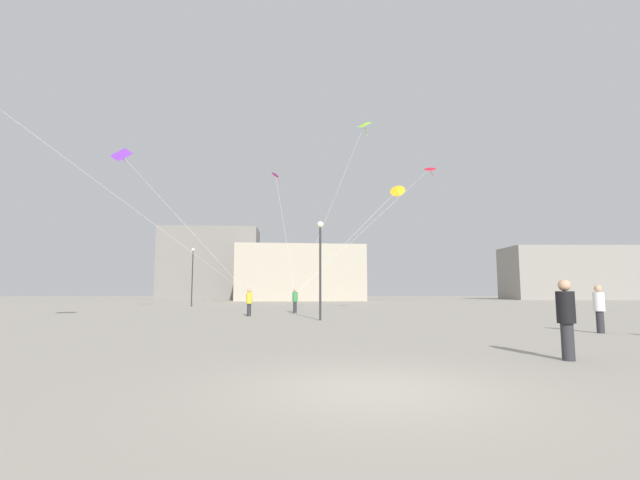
{
  "coord_description": "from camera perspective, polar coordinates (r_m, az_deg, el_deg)",
  "views": [
    {
      "loc": [
        -1.21,
        -7.15,
        1.51
      ],
      "look_at": [
        0.0,
        16.28,
        4.22
      ],
      "focal_mm": 25.16,
      "sensor_mm": 36.0,
      "label": 1
    }
  ],
  "objects": [
    {
      "name": "person_in_white",
      "position": [
        19.62,
        31.96,
        -7.21
      ],
      "size": [
        0.38,
        0.38,
        1.76
      ],
      "rotation": [
        0.0,
        0.0,
        2.71
      ],
      "color": "#2D2D33",
      "rests_on": "ground_plane"
    },
    {
      "name": "ground_plane",
      "position": [
        7.41,
        6.86,
        -18.34
      ],
      "size": [
        300.0,
        300.0,
        0.0
      ],
      "primitive_type": "plane",
      "color": "#9E9689"
    },
    {
      "name": "person_in_yellow",
      "position": [
        28.34,
        -9.0,
        -7.66
      ],
      "size": [
        0.37,
        0.37,
        1.71
      ],
      "rotation": [
        0.0,
        0.0,
        4.58
      ],
      "color": "#2D2D33",
      "rests_on": "ground_plane"
    },
    {
      "name": "lamppost_east",
      "position": [
        48.32,
        -15.9,
        -3.46
      ],
      "size": [
        0.36,
        0.36,
        6.03
      ],
      "color": "#2D2D30",
      "rests_on": "ground_plane"
    },
    {
      "name": "kite_amber_diamond",
      "position": [
        37.01,
        9.75,
        6.18
      ],
      "size": [
        8.96,
        3.31,
        8.95
      ],
      "color": "yellow"
    },
    {
      "name": "kite_violet_delta",
      "position": [
        40.66,
        -23.75,
        9.66
      ],
      "size": [
        12.46,
        8.97,
        11.94
      ],
      "color": "purple"
    },
    {
      "name": "person_in_green",
      "position": [
        32.53,
        -3.2,
        -7.55
      ],
      "size": [
        0.38,
        0.38,
        1.75
      ],
      "rotation": [
        0.0,
        0.0,
        5.81
      ],
      "color": "#2D2D33",
      "rests_on": "ground_plane"
    },
    {
      "name": "person_in_black",
      "position": [
        11.53,
        28.82,
        -8.43
      ],
      "size": [
        0.39,
        0.39,
        1.79
      ],
      "rotation": [
        0.0,
        0.0,
        2.24
      ],
      "color": "#2D2D33",
      "rests_on": "ground_plane"
    },
    {
      "name": "building_centre_hall",
      "position": [
        80.19,
        -2.81,
        -4.35
      ],
      "size": [
        22.29,
        18.59,
        9.25
      ],
      "color": "#B2A893",
      "rests_on": "ground_plane"
    },
    {
      "name": "kite_magenta_diamond",
      "position": [
        44.52,
        -5.62,
        7.95
      ],
      "size": [
        2.5,
        11.3,
        11.97
      ],
      "color": "#D12899"
    },
    {
      "name": "building_left_hall",
      "position": [
        94.72,
        -13.8,
        -2.95
      ],
      "size": [
        19.45,
        9.92,
        14.42
      ],
      "color": "gray",
      "rests_on": "ground_plane"
    },
    {
      "name": "building_right_hall",
      "position": [
        100.85,
        29.63,
        -3.7
      ],
      "size": [
        26.63,
        11.24,
        10.16
      ],
      "color": "gray",
      "rests_on": "ground_plane"
    },
    {
      "name": "lamppost_west",
      "position": [
        24.2,
        0.04,
        -1.78
      ],
      "size": [
        0.36,
        0.36,
        5.33
      ],
      "color": "#2D2D30",
      "rests_on": "ground_plane"
    },
    {
      "name": "kite_lime_delta",
      "position": [
        32.05,
        5.26,
        13.44
      ],
      "size": [
        5.21,
        3.37,
        11.94
      ],
      "color": "#8CD12D"
    },
    {
      "name": "kite_crimson_diamond",
      "position": [
        48.73,
        13.71,
        8.71
      ],
      "size": [
        14.8,
        13.34,
        13.46
      ],
      "color": "red"
    }
  ]
}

